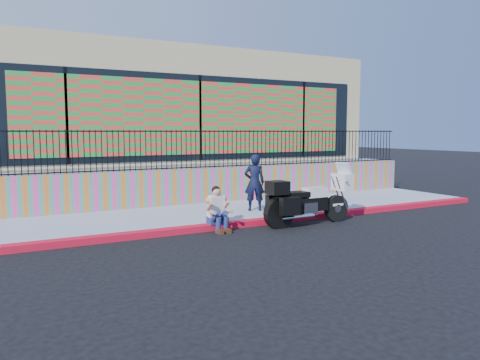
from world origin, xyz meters
TOP-DOWN VIEW (x-y plane):
  - ground at (0.00, 0.00)m, footprint 90.00×90.00m
  - red_curb at (0.00, 0.00)m, footprint 16.00×0.30m
  - sidewalk at (0.00, 1.65)m, footprint 16.00×3.00m
  - mural_wall at (0.00, 3.25)m, footprint 16.00×0.20m
  - metal_fence at (0.00, 3.25)m, footprint 15.80×0.04m
  - elevated_platform at (0.00, 8.35)m, footprint 16.00×10.00m
  - storefront_building at (0.00, 8.13)m, footprint 14.00×8.06m
  - police_motorcycle at (0.90, -0.59)m, footprint 2.54×0.84m
  - police_officer at (0.38, 1.19)m, footprint 0.69×0.58m
  - seated_man at (-1.45, -0.22)m, footprint 0.54×0.71m

SIDE VIEW (x-z plane):
  - ground at x=0.00m, z-range 0.00..0.00m
  - red_curb at x=0.00m, z-range 0.00..0.15m
  - sidewalk at x=0.00m, z-range 0.00..0.15m
  - seated_man at x=-1.45m, z-range -0.08..0.98m
  - elevated_platform at x=0.00m, z-range 0.00..1.25m
  - police_motorcycle at x=0.90m, z-range -0.13..1.45m
  - mural_wall at x=0.00m, z-range 0.15..1.25m
  - police_officer at x=0.38m, z-range 0.15..1.76m
  - metal_fence at x=0.00m, z-range 1.25..2.45m
  - storefront_building at x=0.00m, z-range 1.25..5.25m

